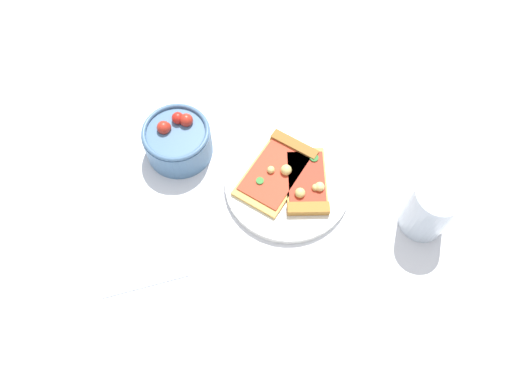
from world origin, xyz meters
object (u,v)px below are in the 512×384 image
Objects in this scene: salad_bowl at (178,140)px; soda_glass at (429,210)px; pizza_slice_near at (279,169)px; paper_napkin at (138,244)px; plate at (288,184)px; pizza_slice_far at (307,186)px.

soda_glass reaches higher than salad_bowl.
soda_glass reaches higher than pizza_slice_near.
soda_glass is 0.71× the size of paper_napkin.
plate is 0.25m from soda_glass.
pizza_slice_near is at bearing 161.45° from soda_glass.
soda_glass is at bearing 7.39° from paper_napkin.
plate is at bearing -18.04° from salad_bowl.
pizza_slice_far is at bearing -31.72° from pizza_slice_near.
plate is 1.66× the size of pizza_slice_far.
soda_glass is (0.20, -0.05, 0.03)m from pizza_slice_far.
soda_glass is at bearing -18.55° from pizza_slice_near.
paper_napkin is at bearing -172.61° from soda_glass.
salad_bowl is at bearing 166.73° from pizza_slice_near.
plate is 1.26× the size of pizza_slice_near.
pizza_slice_far is at bearing 21.94° from paper_napkin.
salad_bowl is 0.46m from soda_glass.
pizza_slice_near is 1.32× the size of pizza_slice_far.
pizza_slice_near is 0.27m from soda_glass.
soda_glass reaches higher than plate.
salad_bowl is at bearing 75.02° from paper_napkin.
paper_napkin is (-0.29, -0.12, -0.02)m from pizza_slice_far.
salad_bowl is at bearing 163.66° from soda_glass.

